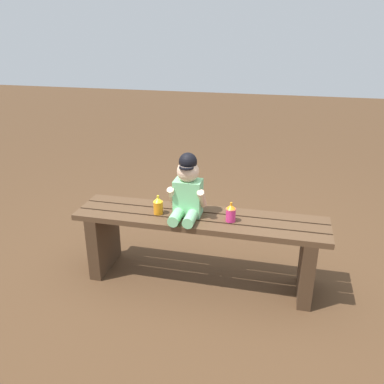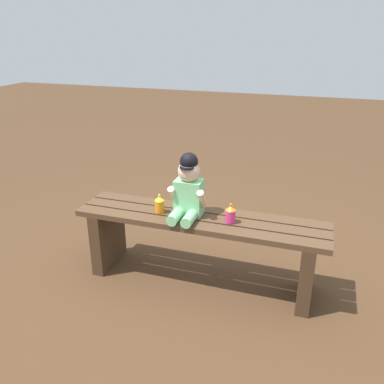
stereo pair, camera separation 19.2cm
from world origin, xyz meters
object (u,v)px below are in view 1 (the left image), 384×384
object	(u,v)px
child_figure	(187,189)
sippy_cup_left	(158,205)
park_bench	(200,237)
sippy_cup_right	(231,212)

from	to	relation	value
child_figure	sippy_cup_left	size ratio (longest dim) A/B	3.26
park_bench	sippy_cup_left	xyz separation A→B (m)	(-0.27, -0.02, 0.21)
sippy_cup_right	park_bench	bearing A→B (deg)	172.80
park_bench	child_figure	xyz separation A→B (m)	(-0.08, -0.01, 0.33)
sippy_cup_right	child_figure	bearing A→B (deg)	176.41
sippy_cup_left	sippy_cup_right	xyz separation A→B (m)	(0.46, 0.00, 0.00)
child_figure	sippy_cup_right	world-z (taller)	child_figure
sippy_cup_left	sippy_cup_right	size ratio (longest dim) A/B	1.00
child_figure	sippy_cup_right	distance (m)	0.30
child_figure	sippy_cup_left	world-z (taller)	child_figure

